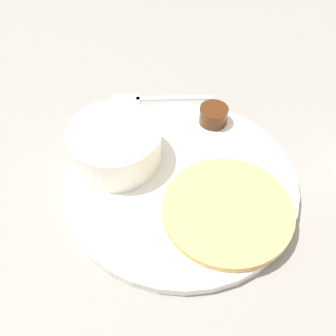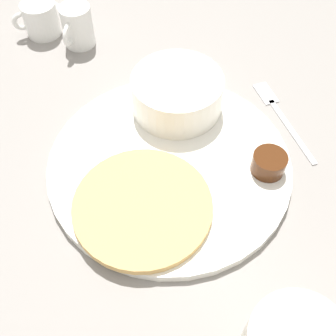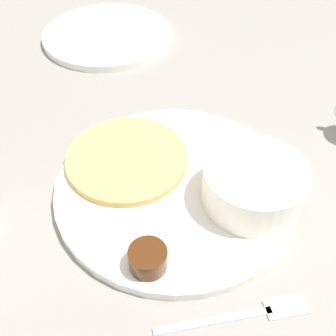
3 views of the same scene
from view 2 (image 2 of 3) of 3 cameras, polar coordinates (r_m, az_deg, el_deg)
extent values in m
plane|color=gray|center=(0.50, 0.20, 0.14)|extent=(4.00, 4.00, 0.00)
cylinder|color=white|center=(0.50, 0.20, 0.55)|extent=(0.29, 0.29, 0.01)
cylinder|color=tan|center=(0.45, -3.48, -5.21)|extent=(0.15, 0.15, 0.01)
cylinder|color=white|center=(0.54, 1.23, 10.06)|extent=(0.11, 0.11, 0.05)
cylinder|color=white|center=(0.52, 1.27, 11.64)|extent=(0.09, 0.09, 0.01)
cylinder|color=#47230F|center=(0.49, 13.50, 0.63)|extent=(0.04, 0.04, 0.02)
cylinder|color=white|center=(0.56, 3.14, 10.20)|extent=(0.05, 0.05, 0.02)
sphere|color=white|center=(0.54, 3.22, 11.51)|extent=(0.03, 0.03, 0.03)
cylinder|color=white|center=(0.67, -12.37, 18.21)|extent=(0.05, 0.05, 0.06)
torus|color=white|center=(0.65, -13.26, 17.18)|extent=(0.03, 0.03, 0.03)
cone|color=white|center=(0.67, -12.08, 21.01)|extent=(0.02, 0.02, 0.01)
cylinder|color=white|center=(0.70, -16.82, 18.78)|extent=(0.05, 0.05, 0.05)
torus|color=white|center=(0.70, -19.15, 18.27)|extent=(0.03, 0.01, 0.03)
cone|color=white|center=(0.69, -15.28, 20.75)|extent=(0.02, 0.02, 0.01)
cube|color=silver|center=(0.56, 16.41, 4.94)|extent=(0.03, 0.11, 0.00)
cube|color=silver|center=(0.60, 13.10, 9.87)|extent=(0.03, 0.04, 0.00)
camera|label=1|loc=(0.38, -68.73, 28.44)|focal=45.00mm
camera|label=3|loc=(0.48, 56.66, 33.01)|focal=45.00mm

